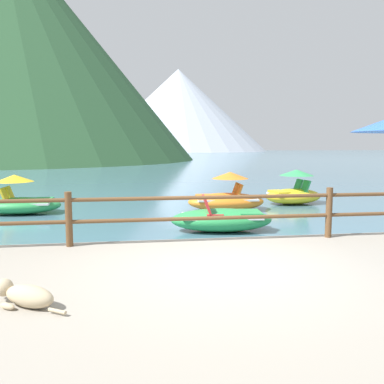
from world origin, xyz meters
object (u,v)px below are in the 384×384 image
at_px(pedal_boat_0, 226,198).
at_px(pedal_boat_1, 222,219).
at_px(pedal_boat_2, 20,201).
at_px(dog_resting, 25,295).
at_px(pedal_boat_3, 294,192).

relative_size(pedal_boat_0, pedal_boat_1, 0.97).
distance_m(pedal_boat_0, pedal_boat_2, 6.53).
distance_m(dog_resting, pedal_boat_2, 8.96).
relative_size(pedal_boat_0, pedal_boat_3, 1.14).
xyz_separation_m(pedal_boat_1, pedal_boat_2, (-5.70, 3.40, 0.09)).
bearing_deg(pedal_boat_2, dog_resting, -74.89).
relative_size(pedal_boat_0, pedal_boat_2, 1.01).
bearing_deg(dog_resting, pedal_boat_3, 53.57).
relative_size(dog_resting, pedal_boat_0, 0.36).
distance_m(pedal_boat_1, pedal_boat_2, 6.64).
height_order(dog_resting, pedal_boat_1, pedal_boat_1).
distance_m(dog_resting, pedal_boat_3, 11.72).
distance_m(pedal_boat_1, pedal_boat_3, 5.53).
height_order(pedal_boat_1, pedal_boat_2, pedal_boat_2).
xyz_separation_m(pedal_boat_2, pedal_boat_3, (9.30, 0.79, 0.04)).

